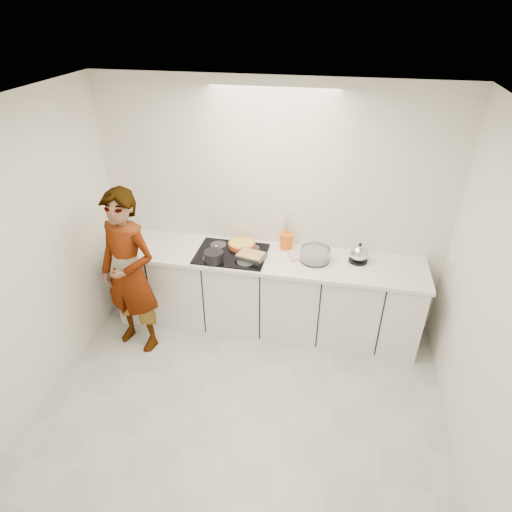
% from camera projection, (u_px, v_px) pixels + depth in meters
% --- Properties ---
extents(floor, '(3.60, 3.20, 0.00)m').
position_uv_depth(floor, '(238.00, 418.00, 3.78)').
color(floor, beige).
rests_on(floor, ground).
extents(ceiling, '(3.60, 3.20, 0.00)m').
position_uv_depth(ceiling, '(228.00, 119.00, 2.42)').
color(ceiling, white).
rests_on(ceiling, wall_back).
extents(wall_back, '(3.60, 0.00, 2.60)m').
position_uv_depth(wall_back, '(271.00, 209.00, 4.44)').
color(wall_back, white).
rests_on(wall_back, ground).
extents(wall_left, '(0.00, 3.20, 2.60)m').
position_uv_depth(wall_left, '(15.00, 274.00, 3.40)').
color(wall_left, white).
rests_on(wall_left, ground).
extents(wall_right, '(0.02, 3.20, 2.60)m').
position_uv_depth(wall_right, '(500.00, 333.00, 2.82)').
color(wall_right, white).
rests_on(wall_right, ground).
extents(base_cabinets, '(3.20, 0.58, 0.87)m').
position_uv_depth(base_cabinets, '(265.00, 294.00, 4.62)').
color(base_cabinets, white).
rests_on(base_cabinets, floor).
extents(countertop, '(3.24, 0.64, 0.04)m').
position_uv_depth(countertop, '(265.00, 258.00, 4.38)').
color(countertop, white).
rests_on(countertop, base_cabinets).
extents(hob, '(0.72, 0.54, 0.01)m').
position_uv_depth(hob, '(232.00, 254.00, 4.41)').
color(hob, black).
rests_on(hob, countertop).
extents(tart_dish, '(0.31, 0.31, 0.05)m').
position_uv_depth(tart_dish, '(242.00, 244.00, 4.51)').
color(tart_dish, '#CF5B2A').
rests_on(tart_dish, hob).
extents(saucepan, '(0.22, 0.22, 0.18)m').
position_uv_depth(saucepan, '(214.00, 256.00, 4.25)').
color(saucepan, black).
rests_on(saucepan, hob).
extents(baking_dish, '(0.32, 0.26, 0.05)m').
position_uv_depth(baking_dish, '(251.00, 256.00, 4.31)').
color(baking_dish, silver).
rests_on(baking_dish, hob).
extents(mixing_bowl, '(0.38, 0.38, 0.14)m').
position_uv_depth(mixing_bowl, '(315.00, 255.00, 4.28)').
color(mixing_bowl, silver).
rests_on(mixing_bowl, countertop).
extents(tea_towel, '(0.29, 0.25, 0.04)m').
position_uv_depth(tea_towel, '(301.00, 255.00, 4.36)').
color(tea_towel, white).
rests_on(tea_towel, countertop).
extents(kettle, '(0.23, 0.23, 0.21)m').
position_uv_depth(kettle, '(359.00, 254.00, 4.25)').
color(kettle, black).
rests_on(kettle, countertop).
extents(utensil_crock, '(0.16, 0.16, 0.17)m').
position_uv_depth(utensil_crock, '(286.00, 241.00, 4.48)').
color(utensil_crock, orange).
rests_on(utensil_crock, countertop).
extents(cook, '(0.72, 0.57, 1.75)m').
position_uv_depth(cook, '(129.00, 274.00, 4.17)').
color(cook, white).
rests_on(cook, floor).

